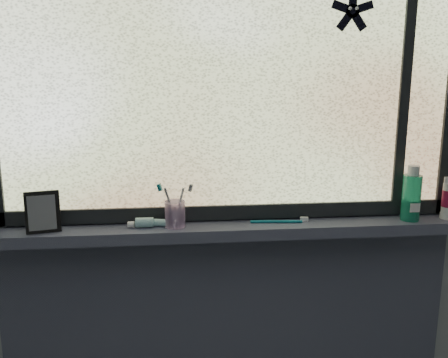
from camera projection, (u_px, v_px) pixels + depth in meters
name	position (u px, v px, depth m)	size (l,w,h in m)	color
wall_back	(229.00, 154.00, 1.72)	(3.00, 0.01, 2.50)	#9EA3A8
windowsill	(231.00, 230.00, 1.70)	(1.62, 0.14, 0.04)	#484B60
sill_apron	(229.00, 354.00, 1.87)	(1.62, 0.02, 0.98)	#484B60
window_pane	(230.00, 71.00, 1.63)	(1.50, 0.01, 1.00)	silver
frame_bottom	(229.00, 212.00, 1.74)	(1.60, 0.03, 0.05)	black
frame_mullion	(405.00, 71.00, 1.69)	(0.04, 0.03, 1.00)	black
starfish_sticker	(352.00, 11.00, 1.62)	(0.15, 0.02, 0.15)	black
vanity_mirror	(43.00, 212.00, 1.60)	(0.11, 0.05, 0.14)	black
toothpaste_tube	(151.00, 222.00, 1.66)	(0.19, 0.04, 0.03)	white
toothbrush_cup	(175.00, 214.00, 1.66)	(0.07, 0.07, 0.09)	#CCA7DD
toothbrush_lying	(276.00, 221.00, 1.71)	(0.22, 0.02, 0.01)	#0E707F
mouthwash_bottle	(412.00, 193.00, 1.72)	(0.06, 0.06, 0.16)	#20A97B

